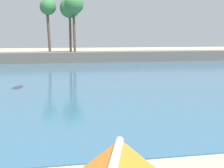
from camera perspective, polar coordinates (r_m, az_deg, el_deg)
name	(u,v)px	position (r m, az deg, el deg)	size (l,w,h in m)	color
sea	(40,65)	(57.85, -11.43, 3.01)	(220.00, 90.43, 0.06)	#33607F
palm_headland	(48,49)	(62.96, -10.10, 5.44)	(111.13, 6.00, 12.96)	#605B54
folded_kite	(115,168)	(10.84, 0.47, -13.29)	(3.64, 4.49, 1.16)	orange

